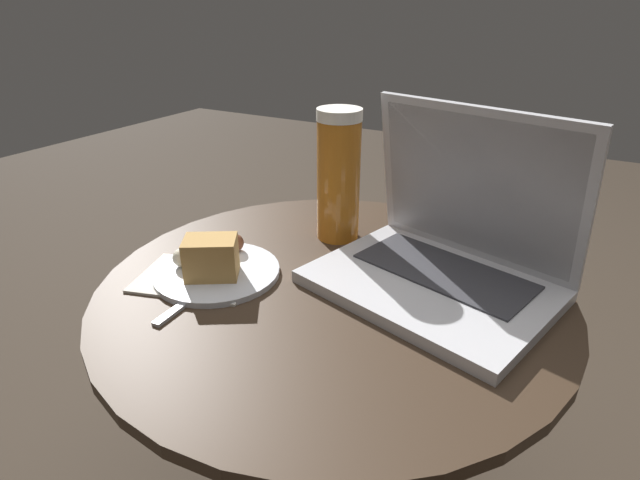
# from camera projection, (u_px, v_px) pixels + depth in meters

# --- Properties ---
(table) EXTENTS (0.68, 0.68, 0.53)m
(table) POSITION_uv_depth(u_px,v_px,m) (331.00, 363.00, 0.80)
(table) COLOR #515156
(table) RESTS_ON ground_plane
(napkin) EXTENTS (0.20, 0.16, 0.00)m
(napkin) POSITION_uv_depth(u_px,v_px,m) (196.00, 278.00, 0.74)
(napkin) COLOR silver
(napkin) RESTS_ON table
(laptop) EXTENTS (0.37, 0.32, 0.25)m
(laptop) POSITION_uv_depth(u_px,v_px,m) (445.00, 252.00, 0.71)
(laptop) COLOR silver
(laptop) RESTS_ON table
(beer_glass) EXTENTS (0.07, 0.07, 0.22)m
(beer_glass) POSITION_uv_depth(u_px,v_px,m) (338.00, 176.00, 0.83)
(beer_glass) COLOR #C6701E
(beer_glass) RESTS_ON table
(snack_plate) EXTENTS (0.19, 0.19, 0.07)m
(snack_plate) POSITION_uv_depth(u_px,v_px,m) (214.00, 265.00, 0.75)
(snack_plate) COLOR silver
(snack_plate) RESTS_ON table
(fork) EXTENTS (0.03, 0.20, 0.00)m
(fork) POSITION_uv_depth(u_px,v_px,m) (212.00, 284.00, 0.73)
(fork) COLOR #B2B2B7
(fork) RESTS_ON table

